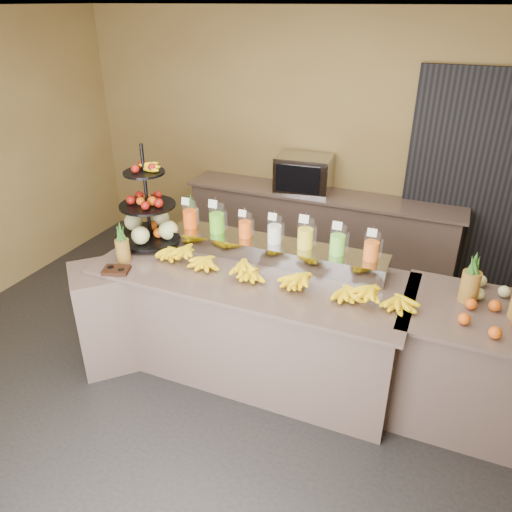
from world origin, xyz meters
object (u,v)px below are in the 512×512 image
Objects in this scene: pitcher_tray at (274,251)px; banana_heap at (274,270)px; oven_warmer at (304,174)px; fruit_stand at (153,218)px; right_fruit_pile at (489,306)px; condiment_caddy at (116,270)px.

pitcher_tray is 0.85× the size of banana_heap.
oven_warmer is (-0.41, 1.99, 0.12)m from banana_heap.
right_fruit_pile is at bearing 16.91° from fruit_stand.
pitcher_tray is 1.65m from right_fruit_pile.
fruit_stand is (-1.21, 0.21, 0.14)m from banana_heap.
fruit_stand is (-1.09, -0.10, 0.15)m from pitcher_tray.
pitcher_tray is 3.09× the size of oven_warmer.
oven_warmer is at bearing 100.05° from pitcher_tray.
condiment_caddy is (-1.06, -0.69, -0.06)m from pitcher_tray.
right_fruit_pile is 0.73× the size of oven_warmer.
fruit_stand reaches higher than pitcher_tray.
banana_heap is 3.62× the size of oven_warmer.
condiment_caddy is at bearing -68.25° from fruit_stand.
condiment_caddy is at bearing -162.28° from banana_heap.
condiment_caddy is 0.33× the size of oven_warmer.
right_fruit_pile is (1.52, 0.11, -0.00)m from banana_heap.
oven_warmer reaches higher than pitcher_tray.
oven_warmer is (-0.30, 1.67, 0.12)m from pitcher_tray.
fruit_stand is at bearing 92.66° from condiment_caddy.
pitcher_tray is at bearing -84.65° from oven_warmer.
pitcher_tray is at bearing 33.14° from condiment_caddy.
oven_warmer is (0.77, 2.36, 0.18)m from condiment_caddy.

